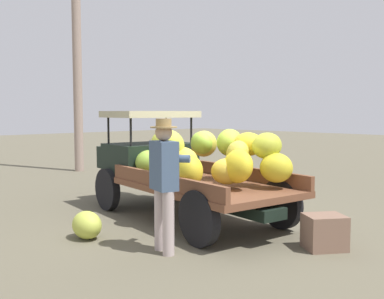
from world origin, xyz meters
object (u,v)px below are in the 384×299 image
wooden_crate (324,232)px  loose_banana_bunch (87,225)px  farmer (164,177)px  truck (179,164)px

wooden_crate → loose_banana_bunch: (2.60, 2.02, -0.03)m
loose_banana_bunch → farmer: bearing=-162.0°
wooden_crate → loose_banana_bunch: bearing=37.8°
farmer → loose_banana_bunch: (1.24, 0.40, -0.78)m
farmer → loose_banana_bunch: farmer is taller
truck → loose_banana_bunch: bearing=101.9°
truck → loose_banana_bunch: truck is taller
truck → loose_banana_bunch: (-0.15, 1.91, -0.71)m
wooden_crate → loose_banana_bunch: size_ratio=0.97×
truck → farmer: (-1.39, 1.51, 0.07)m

